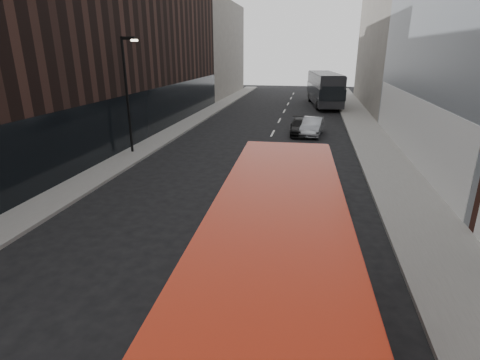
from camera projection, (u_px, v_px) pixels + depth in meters
The scene contains 11 objects.
sidewalk_right at pixel (371, 139), 28.05m from camera, with size 3.00×80.00×0.15m, color slate.
sidewalk_left at pixel (175, 131), 30.81m from camera, with size 2.00×80.00×0.15m, color slate.
building_victorian at pixel (394, 19), 41.85m from camera, with size 6.50×24.00×21.00m.
building_left_mid at pixel (153, 43), 33.81m from camera, with size 5.00×24.00×14.00m, color black.
building_left_far at pixel (214, 49), 54.38m from camera, with size 5.00×20.00×13.00m, color slate.
street_lamp at pixel (128, 88), 23.01m from camera, with size 1.06×0.22×7.00m.
red_bus at pixel (274, 313), 6.23m from camera, with size 2.73×10.04×4.02m.
grey_bus at pixel (324, 88), 44.85m from camera, with size 4.30×12.21×3.87m.
car_a at pixel (322, 188), 16.49m from camera, with size 1.48×3.69×1.26m, color black.
car_b at pixel (312, 126), 29.56m from camera, with size 1.47×4.20×1.38m, color gray.
car_c at pixel (301, 127), 29.73m from camera, with size 1.72×4.23×1.23m, color black.
Camera 1 is at (3.04, -3.87, 6.36)m, focal length 28.00 mm.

